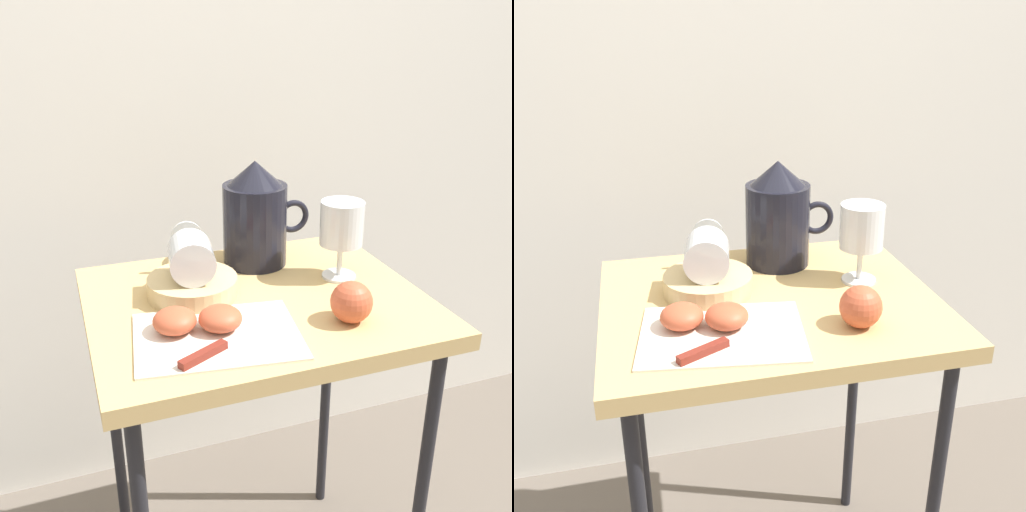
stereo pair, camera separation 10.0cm
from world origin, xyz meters
The scene contains 11 objects.
curtain_drape centered at (0.00, 0.50, 1.05)m, with size 2.40×0.03×2.10m, color silver.
table centered at (0.00, 0.00, 0.65)m, with size 0.58×0.47×0.73m.
linen_napkin centered at (-0.10, -0.11, 0.73)m, with size 0.25×0.19×0.00m, color silver.
basket_tray centered at (-0.10, 0.05, 0.75)m, with size 0.16×0.16×0.04m, color tan.
pitcher centered at (0.05, 0.15, 0.81)m, with size 0.18×0.13×0.21m.
wine_glass_upright centered at (0.18, 0.03, 0.83)m, with size 0.08×0.08×0.15m.
wine_glass_tipped_near centered at (-0.10, 0.05, 0.80)m, with size 0.09×0.16×0.08m.
apple_half_left centered at (-0.16, -0.07, 0.75)m, with size 0.07×0.07×0.04m, color #C15133.
apple_half_right centered at (-0.09, -0.09, 0.75)m, with size 0.07×0.07×0.04m, color #C15133.
apple_whole centered at (0.12, -0.13, 0.76)m, with size 0.07×0.07×0.07m, color #C15133.
knife centered at (-0.11, -0.15, 0.74)m, with size 0.20×0.11×0.01m.
Camera 1 is at (-0.31, -0.87, 1.19)m, focal length 41.16 mm.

